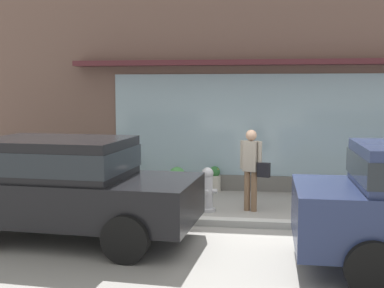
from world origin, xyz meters
name	(u,v)px	position (x,y,z in m)	size (l,w,h in m)	color
ground_plane	(233,223)	(0.00, 0.00, 0.00)	(60.00, 60.00, 0.00)	gray
curb_strip	(232,222)	(0.00, -0.20, 0.06)	(14.00, 0.24, 0.12)	#B2B2AD
storefront	(244,79)	(0.01, 3.19, 2.61)	(14.00, 0.81, 5.35)	brown
fire_hydrant	(207,189)	(-0.55, 0.80, 0.43)	(0.39, 0.35, 0.86)	#B2B2B7
pedestrian_with_handbag	(252,165)	(0.30, 0.94, 0.92)	(0.59, 0.36, 1.60)	brown
parked_car_black	(64,182)	(-2.57, -1.38, 0.92)	(4.12, 2.17, 1.61)	black
potted_plant_by_entrance	(130,171)	(-2.65, 2.76, 0.42)	(0.32, 0.32, 0.88)	#33473D
potted_plant_near_hydrant	(86,168)	(-3.70, 2.57, 0.50)	(0.61, 0.61, 0.87)	#4C4C51
potted_plant_low_front	(215,179)	(-0.63, 2.79, 0.29)	(0.28, 0.28, 0.59)	#B7B2A3
potted_plant_window_right	(177,179)	(-1.48, 2.58, 0.31)	(0.39, 0.39, 0.58)	#9E6042
potted_plant_corner_tall	(46,173)	(-4.63, 2.42, 0.39)	(0.39, 0.39, 0.70)	#33473D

